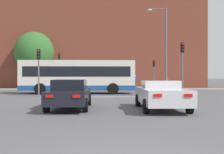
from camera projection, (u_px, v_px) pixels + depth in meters
name	position (u px, v px, depth m)	size (l,w,h in m)	color
stop_line_strip	(110.00, 97.00, 21.65)	(9.09, 0.30, 0.01)	silver
far_pavement	(108.00, 89.00, 35.36)	(70.10, 2.50, 0.01)	#A09B91
brick_civic_building	(99.00, 21.00, 45.65)	(31.08, 14.54, 27.36)	brown
car_saloon_left	(70.00, 94.00, 13.80)	(1.93, 4.81, 1.42)	black
car_roadster_right	(161.00, 95.00, 13.36)	(2.10, 4.79, 1.38)	silver
bus_crossing_lead	(78.00, 76.00, 25.77)	(10.27, 2.77, 3.02)	silver
traffic_light_near_left	(39.00, 64.00, 22.10)	(0.26, 0.31, 3.75)	slate
traffic_light_near_right	(182.00, 60.00, 22.55)	(0.26, 0.31, 4.32)	slate
traffic_light_far_left	(59.00, 65.00, 34.56)	(0.26, 0.31, 4.52)	slate
traffic_light_far_right	(154.00, 69.00, 34.52)	(0.26, 0.31, 3.61)	slate
street_lamp_junction	(163.00, 42.00, 27.72)	(2.00, 0.36, 8.39)	slate
pedestrian_waiting	(166.00, 81.00, 35.73)	(0.45, 0.34, 1.63)	brown
pedestrian_walking_east	(135.00, 81.00, 35.37)	(0.45, 0.36, 1.77)	brown
tree_by_building	(34.00, 52.00, 37.85)	(5.28, 5.28, 7.62)	#4C3823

